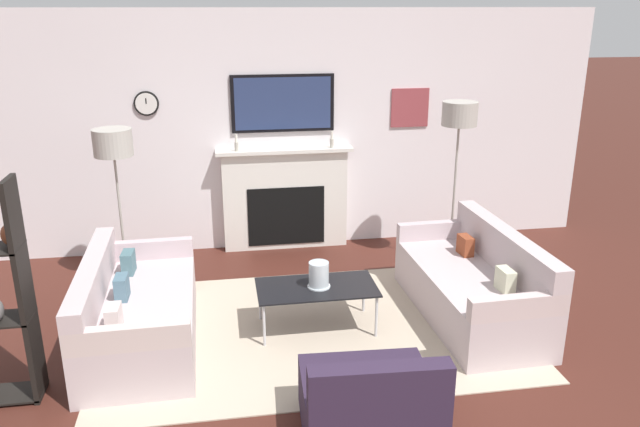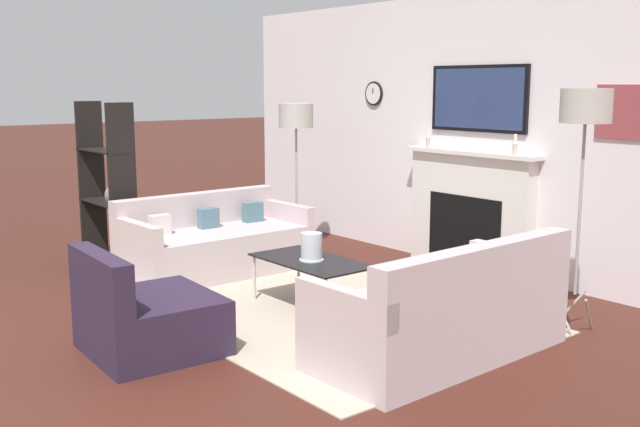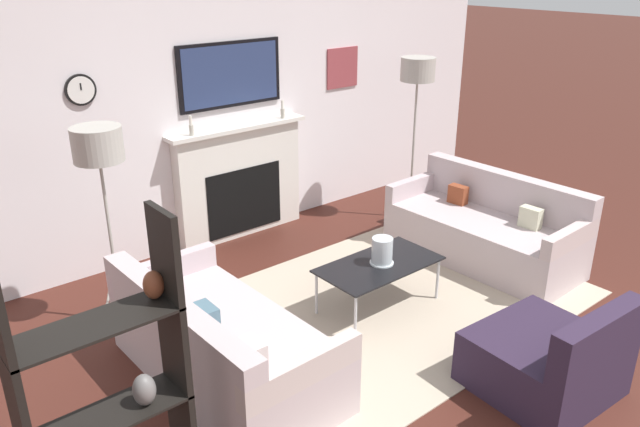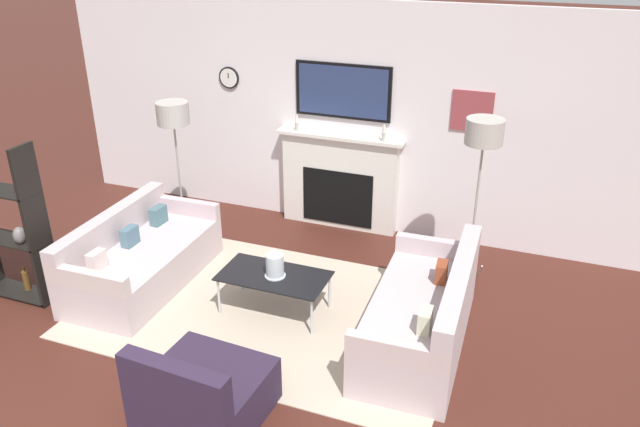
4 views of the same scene
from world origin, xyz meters
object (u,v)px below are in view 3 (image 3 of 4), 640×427
at_px(armchair, 549,360).
at_px(shelf_unit, 109,391).
at_px(coffee_table, 379,267).
at_px(couch_right, 485,231).
at_px(couch_left, 221,346).
at_px(hurricane_candle, 382,252).
at_px(floor_lamp_right, 418,73).
at_px(floor_lamp_left, 98,148).

height_order(armchair, shelf_unit, shelf_unit).
distance_m(coffee_table, shelf_unit, 2.63).
xyz_separation_m(armchair, shelf_unit, (-2.62, 0.88, 0.53)).
height_order(couch_right, coffee_table, couch_right).
relative_size(couch_left, hurricane_candle, 7.88).
bearing_deg(floor_lamp_right, armchair, -120.20).
distance_m(floor_lamp_left, floor_lamp_right, 3.44).
height_order(floor_lamp_left, floor_lamp_right, floor_lamp_right).
distance_m(couch_left, floor_lamp_left, 1.70).
relative_size(floor_lamp_left, floor_lamp_right, 0.90).
height_order(hurricane_candle, floor_lamp_left, floor_lamp_left).
xyz_separation_m(coffee_table, shelf_unit, (-2.52, -0.64, 0.40)).
bearing_deg(floor_lamp_left, floor_lamp_right, 0.00).
distance_m(floor_lamp_left, shelf_unit, 2.09).
relative_size(couch_left, floor_lamp_right, 1.00).
xyz_separation_m(couch_right, coffee_table, (-1.45, 0.00, 0.09)).
bearing_deg(floor_lamp_right, hurricane_candle, -144.28).
bearing_deg(couch_right, shelf_unit, -170.85).
bearing_deg(couch_right, hurricane_candle, -179.75).
bearing_deg(coffee_table, floor_lamp_left, 146.12).
bearing_deg(hurricane_candle, couch_left, 179.83).
bearing_deg(hurricane_candle, floor_lamp_left, 146.19).
distance_m(couch_left, coffee_table, 1.53).
relative_size(couch_left, coffee_table, 1.73).
xyz_separation_m(couch_right, floor_lamp_left, (-3.21, 1.19, 1.17)).
height_order(couch_left, floor_lamp_left, floor_lamp_left).
xyz_separation_m(coffee_table, hurricane_candle, (0.02, -0.01, 0.13)).
height_order(couch_left, hurricane_candle, couch_left).
distance_m(hurricane_candle, floor_lamp_left, 2.34).
bearing_deg(armchair, shelf_unit, 161.50).
relative_size(coffee_table, hurricane_candle, 4.55).
height_order(couch_left, floor_lamp_right, floor_lamp_right).
xyz_separation_m(armchair, floor_lamp_left, (-1.86, 2.70, 1.22)).
bearing_deg(couch_left, armchair, -42.83).
bearing_deg(shelf_unit, floor_lamp_left, 67.46).
height_order(floor_lamp_left, shelf_unit, shelf_unit).
height_order(armchair, hurricane_candle, armchair).
relative_size(couch_left, armchair, 1.99).
bearing_deg(shelf_unit, couch_left, 32.83).
bearing_deg(armchair, coffee_table, 93.90).
height_order(floor_lamp_right, shelf_unit, floor_lamp_right).
xyz_separation_m(coffee_table, floor_lamp_right, (1.68, 1.18, 1.25)).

